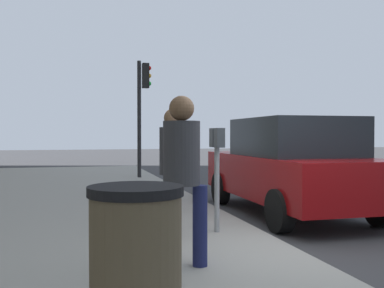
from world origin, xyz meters
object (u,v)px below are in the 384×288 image
object	(u,v)px
parked_sedan_near	(291,166)
trash_bin	(136,268)
parking_meter	(217,157)
pedestrian_bystander	(182,166)
traffic_signal	(142,99)
pedestrian_at_meter	(173,161)

from	to	relation	value
parked_sedan_near	trash_bin	bearing A→B (deg)	143.54
parking_meter	pedestrian_bystander	world-z (taller)	pedestrian_bystander
parked_sedan_near	trash_bin	distance (m)	5.87
trash_bin	pedestrian_bystander	bearing A→B (deg)	-22.55
parking_meter	traffic_signal	distance (m)	8.10
parking_meter	trash_bin	bearing A→B (deg)	153.50
parking_meter	trash_bin	size ratio (longest dim) A/B	1.40
pedestrian_at_meter	pedestrian_bystander	distance (m)	1.42
pedestrian_bystander	parking_meter	bearing A→B (deg)	-9.59
parked_sedan_near	traffic_signal	xyz separation A→B (m)	(6.27, 1.81, 1.68)
pedestrian_bystander	traffic_signal	xyz separation A→B (m)	(9.35, -1.00, 1.42)
parking_meter	parked_sedan_near	size ratio (longest dim) A/B	0.32
trash_bin	parking_meter	bearing A→B (deg)	-26.50
pedestrian_at_meter	traffic_signal	size ratio (longest dim) A/B	0.46
traffic_signal	parked_sedan_near	bearing A→B (deg)	-163.89
parking_meter	traffic_signal	xyz separation A→B (m)	(7.97, -0.17, 1.41)
parking_meter	pedestrian_at_meter	bearing A→B (deg)	87.38
pedestrian_bystander	trash_bin	size ratio (longest dim) A/B	1.70
pedestrian_at_meter	trash_bin	size ratio (longest dim) A/B	1.65
pedestrian_bystander	pedestrian_at_meter	bearing A→B (deg)	12.33
pedestrian_bystander	parked_sedan_near	xyz separation A→B (m)	(3.08, -2.81, -0.26)
parking_meter	pedestrian_bystander	xyz separation A→B (m)	(-1.38, 0.82, -0.02)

